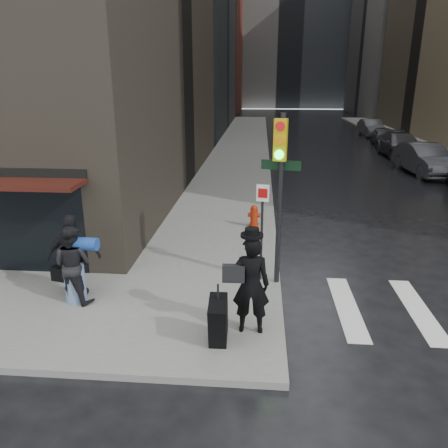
% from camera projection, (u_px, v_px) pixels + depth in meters
% --- Properties ---
extents(ground, '(140.00, 140.00, 0.00)m').
position_uv_depth(ground, '(190.00, 323.00, 9.43)').
color(ground, black).
rests_on(ground, ground).
extents(sidewalk_left, '(4.00, 50.00, 0.15)m').
position_uv_depth(sidewalk_left, '(243.00, 144.00, 34.93)').
color(sidewalk_left, slate).
rests_on(sidewalk_left, ground).
extents(sidewalk_right, '(3.00, 50.00, 0.15)m').
position_uv_depth(sidewalk_right, '(416.00, 146.00, 33.87)').
color(sidewalk_right, slate).
rests_on(sidewalk_right, ground).
extents(bldg_left_far, '(22.00, 20.00, 26.00)m').
position_uv_depth(bldg_left_far, '(167.00, 22.00, 64.95)').
color(bldg_left_far, '#572D1D').
rests_on(bldg_left_far, ground).
extents(bldg_right_far, '(22.00, 20.00, 25.00)m').
position_uv_depth(bldg_right_far, '(448.00, 20.00, 58.27)').
color(bldg_right_far, slate).
rests_on(bldg_right_far, ground).
extents(bldg_distant, '(40.00, 12.00, 32.00)m').
position_uv_depth(bldg_distant, '(290.00, 14.00, 77.63)').
color(bldg_distant, slate).
rests_on(bldg_distant, ground).
extents(man_overcoat, '(1.16, 1.14, 2.24)m').
position_uv_depth(man_overcoat, '(244.00, 291.00, 8.51)').
color(man_overcoat, black).
rests_on(man_overcoat, ground).
extents(man_jeans, '(1.28, 0.93, 1.83)m').
position_uv_depth(man_jeans, '(73.00, 264.00, 9.80)').
color(man_jeans, black).
rests_on(man_jeans, ground).
extents(man_greycoat, '(1.24, 0.68, 2.01)m').
position_uv_depth(man_greycoat, '(74.00, 257.00, 9.97)').
color(man_greycoat, black).
rests_on(man_greycoat, ground).
extents(traffic_light, '(1.02, 0.57, 4.15)m').
position_uv_depth(traffic_light, '(278.00, 178.00, 10.11)').
color(traffic_light, black).
rests_on(traffic_light, ground).
extents(fire_hydrant, '(0.44, 0.34, 0.77)m').
position_uv_depth(fire_hydrant, '(254.00, 217.00, 15.00)').
color(fire_hydrant, '#982109').
rests_on(fire_hydrant, ground).
extents(parked_car_2, '(2.23, 5.20, 1.67)m').
position_uv_depth(parked_car_2, '(425.00, 159.00, 23.91)').
color(parked_car_2, '#3C3C40').
rests_on(parked_car_2, ground).
extents(parked_car_3, '(2.37, 5.55, 1.59)m').
position_uv_depth(parked_car_3, '(400.00, 145.00, 29.18)').
color(parked_car_3, '#404045').
rests_on(parked_car_3, ground).
extents(parked_car_4, '(2.02, 4.20, 1.38)m').
position_uv_depth(parked_car_4, '(384.00, 136.00, 34.48)').
color(parked_car_4, '#3F3E43').
rests_on(parked_car_4, ground).
extents(parked_car_5, '(1.72, 4.62, 1.51)m').
position_uv_depth(parked_car_5, '(371.00, 128.00, 39.72)').
color(parked_car_5, '#45454A').
rests_on(parked_car_5, ground).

